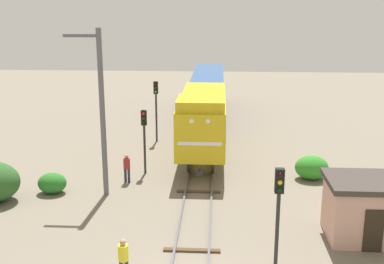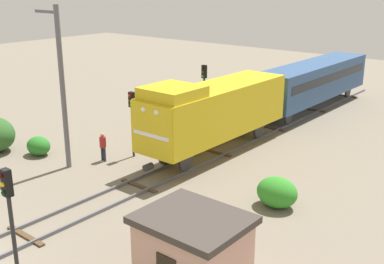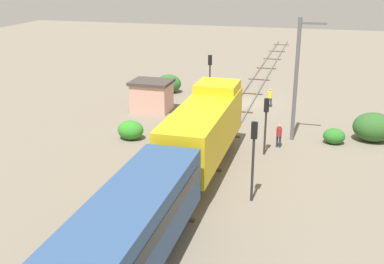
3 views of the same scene
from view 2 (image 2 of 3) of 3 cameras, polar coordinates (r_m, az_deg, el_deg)
locomotive at (r=28.41m, az=2.62°, el=2.69°), size 2.90×11.60×4.60m
passenger_car_leading at (r=39.70m, az=14.32°, el=6.09°), size 2.84×14.00×3.66m
traffic_signal_near at (r=16.47m, az=-20.78°, el=-8.65°), size 0.32×0.34×4.50m
traffic_signal_mid at (r=28.14m, az=-7.13°, el=2.37°), size 0.32×0.34×3.94m
traffic_signal_far at (r=33.27m, az=1.44°, el=5.56°), size 0.32×0.34×4.54m
worker_by_signal at (r=28.20m, az=-10.52°, el=-1.49°), size 0.38×0.38×1.70m
catenary_mast at (r=26.79m, az=-15.18°, el=5.40°), size 1.94×0.28×8.89m
relay_hut at (r=16.52m, az=0.10°, el=-14.12°), size 3.50×2.90×2.74m
bush_mid at (r=22.71m, az=10.04°, el=-7.05°), size 1.95×1.60×1.42m
bush_back at (r=30.26m, az=-17.73°, el=-1.58°), size 1.56×1.28×1.13m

